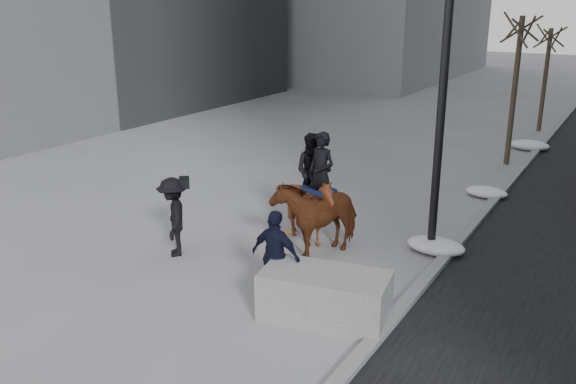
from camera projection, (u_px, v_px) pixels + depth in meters
The scene contains 11 objects.
ground at pixel (258, 278), 12.36m from camera, with size 120.00×120.00×0.00m, color gray.
curb at pixel (513, 178), 19.08m from camera, with size 0.25×90.00×0.12m, color gray.
planter at pixel (325, 296), 10.65m from camera, with size 2.20×1.10×0.88m, color #969598.
tree_near at pixel (515, 84), 20.08m from camera, with size 1.20×1.20×5.45m, color #35291F, non-canonical shape.
tree_far at pixel (546, 75), 25.49m from camera, with size 1.20×1.20×4.75m, color #362C20, non-canonical shape.
mounted_left at pixel (318, 209), 13.36m from camera, with size 1.46×2.26×2.69m.
mounted_right at pixel (310, 200), 13.85m from camera, with size 1.75×1.86×2.56m.
feeder at pixel (276, 256), 11.22m from camera, with size 1.04×0.87×1.75m.
camera_crew at pixel (173, 217), 13.23m from camera, with size 1.23×1.29×1.75m.
lamppost at pixel (450, 20), 12.21m from camera, with size 0.25×1.85×9.09m.
snow_piles at pixel (498, 180), 18.48m from camera, with size 1.44×12.18×0.36m.
Camera 1 is at (6.27, -9.37, 5.39)m, focal length 38.00 mm.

